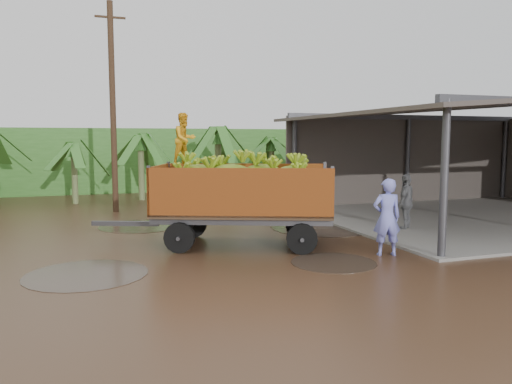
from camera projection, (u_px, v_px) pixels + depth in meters
ground at (203, 244)px, 14.39m from camera, size 100.00×100.00×0.00m
packing_shed at (486, 152)px, 19.58m from camera, size 12.78×10.80×4.76m
hedge_north at (106, 160)px, 28.60m from camera, size 22.00×3.00×3.60m
banana_trailer at (242, 194)px, 14.11m from camera, size 6.81×4.03×3.77m
man_blue at (387, 217)px, 12.92m from camera, size 0.83×0.65×2.02m
man_grey at (406, 203)px, 16.37m from camera, size 1.16×1.03×1.89m
utility_pole at (113, 107)px, 20.31m from camera, size 1.20×0.24×8.50m
banana_plants at (1, 173)px, 17.86m from camera, size 24.81×19.93×3.98m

